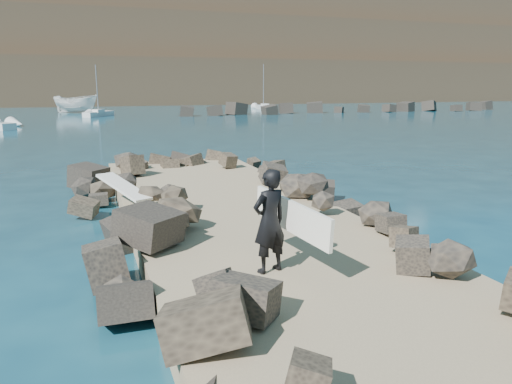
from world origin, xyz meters
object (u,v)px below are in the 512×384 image
Objects in this scene: surfboard_resting at (124,191)px; boat_imported at (76,104)px; surfer_with_board at (273,221)px; sailboat_f at (284,102)px.

surfboard_resting is 0.32× the size of boat_imported.
sailboat_f is at bearing 67.74° from surfer_with_board.
boat_imported is 2.86× the size of surfer_with_board.
sailboat_f is at bearing 38.71° from surfboard_resting.
boat_imported is 1.09× the size of sailboat_f.
boat_imported is at bearing -151.36° from sailboat_f.
surfer_with_board reaches higher than surfboard_resting.
sailboat_f is (39.57, 96.70, -1.26)m from surfer_with_board.
sailboat_f is at bearing -34.21° from boat_imported.
surfer_with_board is (4.12, -72.83, 0.25)m from boat_imported.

